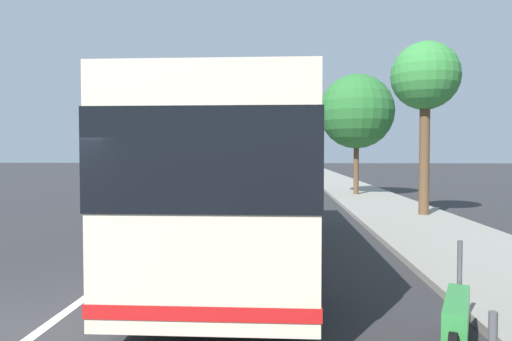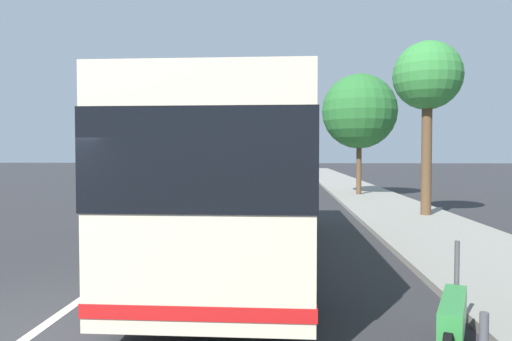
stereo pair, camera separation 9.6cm
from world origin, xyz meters
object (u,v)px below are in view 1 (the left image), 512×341
(car_oncoming, at_px, (221,171))
(roadside_tree_mid_block, at_px, (425,79))
(car_side_street, at_px, (220,174))
(roadside_tree_far_block, at_px, (357,112))
(car_behind_bus, at_px, (280,171))
(motorcycle_nearest_curb, at_px, (457,321))
(coach_bus, at_px, (244,173))
(car_far_distant, at_px, (281,166))

(car_oncoming, relative_size, roadside_tree_mid_block, 0.64)
(car_oncoming, xyz_separation_m, roadside_tree_mid_block, (-27.61, -11.06, 4.29))
(car_side_street, height_order, roadside_tree_far_block, roadside_tree_far_block)
(car_behind_bus, bearing_deg, car_side_street, 136.46)
(motorcycle_nearest_curb, height_order, car_oncoming, car_oncoming)
(motorcycle_nearest_curb, distance_m, car_side_street, 33.42)
(coach_bus, xyz_separation_m, roadside_tree_far_block, (15.02, -4.85, 2.70))
(coach_bus, relative_size, car_side_street, 2.48)
(car_side_street, distance_m, roadside_tree_mid_block, 23.61)
(motorcycle_nearest_curb, relative_size, car_oncoming, 0.52)
(motorcycle_nearest_curb, bearing_deg, roadside_tree_mid_block, 7.50)
(roadside_tree_mid_block, bearing_deg, motorcycle_nearest_curb, 165.09)
(roadside_tree_mid_block, bearing_deg, car_side_street, 25.98)
(motorcycle_nearest_curb, relative_size, car_far_distant, 0.44)
(car_side_street, bearing_deg, roadside_tree_far_block, 33.44)
(car_side_street, height_order, car_behind_bus, car_behind_bus)
(motorcycle_nearest_curb, height_order, roadside_tree_far_block, roadside_tree_far_block)
(motorcycle_nearest_curb, distance_m, roadside_tree_far_block, 20.77)
(motorcycle_nearest_curb, bearing_deg, coach_bus, 50.55)
(coach_bus, relative_size, motorcycle_nearest_curb, 5.32)
(car_side_street, bearing_deg, car_behind_bus, 136.73)
(car_side_street, bearing_deg, motorcycle_nearest_curb, 9.43)
(motorcycle_nearest_curb, xyz_separation_m, car_side_street, (32.68, 7.03, 0.21))
(coach_bus, relative_size, roadside_tree_far_block, 1.68)
(motorcycle_nearest_curb, height_order, car_behind_bus, car_behind_bus)
(car_far_distant, bearing_deg, coach_bus, 177.24)
(roadside_tree_mid_block, distance_m, roadside_tree_far_block, 8.53)
(coach_bus, distance_m, car_side_street, 27.79)
(car_oncoming, bearing_deg, car_side_street, 8.24)
(coach_bus, relative_size, roadside_tree_mid_block, 1.76)
(car_oncoming, bearing_deg, roadside_tree_far_block, 28.23)
(motorcycle_nearest_curb, xyz_separation_m, roadside_tree_far_block, (20.25, -2.05, 4.12))
(car_oncoming, bearing_deg, roadside_tree_mid_block, 22.59)
(car_behind_bus, relative_size, car_far_distant, 0.89)
(coach_bus, xyz_separation_m, car_behind_bus, (33.14, -0.65, -1.21))
(car_side_street, relative_size, roadside_tree_mid_block, 0.71)
(car_behind_bus, bearing_deg, coach_bus, 175.91)
(roadside_tree_far_block, bearing_deg, car_behind_bus, 13.05)
(motorcycle_nearest_curb, relative_size, car_behind_bus, 0.49)
(coach_bus, relative_size, car_far_distant, 2.34)
(coach_bus, distance_m, roadside_tree_mid_block, 9.39)
(car_side_street, bearing_deg, coach_bus, 6.05)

